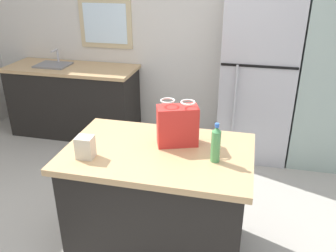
{
  "coord_description": "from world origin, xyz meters",
  "views": [
    {
      "loc": [
        0.81,
        -2.07,
        2.07
      ],
      "look_at": [
        0.24,
        0.33,
        0.93
      ],
      "focal_mm": 38.04,
      "sensor_mm": 36.0,
      "label": 1
    }
  ],
  "objects_px": {
    "refrigerator": "(257,78)",
    "tall_cabinet": "(325,69)",
    "small_box": "(85,147)",
    "bottle": "(216,144)",
    "kitchen_island": "(159,202)",
    "shopping_bag": "(177,125)"
  },
  "relations": [
    {
      "from": "refrigerator",
      "to": "tall_cabinet",
      "type": "bearing_deg",
      "value": 0.02
    },
    {
      "from": "tall_cabinet",
      "to": "small_box",
      "type": "xyz_separation_m",
      "value": [
        -1.77,
        -2.0,
        -0.1
      ]
    },
    {
      "from": "tall_cabinet",
      "to": "bottle",
      "type": "bearing_deg",
      "value": -116.65
    },
    {
      "from": "kitchen_island",
      "to": "shopping_bag",
      "type": "bearing_deg",
      "value": 48.16
    },
    {
      "from": "kitchen_island",
      "to": "bottle",
      "type": "bearing_deg",
      "value": -8.16
    },
    {
      "from": "tall_cabinet",
      "to": "kitchen_island",
      "type": "bearing_deg",
      "value": -126.52
    },
    {
      "from": "refrigerator",
      "to": "small_box",
      "type": "xyz_separation_m",
      "value": [
        -1.1,
        -2.0,
        0.05
      ]
    },
    {
      "from": "small_box",
      "to": "tall_cabinet",
      "type": "bearing_deg",
      "value": 48.47
    },
    {
      "from": "bottle",
      "to": "shopping_bag",
      "type": "bearing_deg",
      "value": 148.1
    },
    {
      "from": "small_box",
      "to": "bottle",
      "type": "distance_m",
      "value": 0.86
    },
    {
      "from": "kitchen_island",
      "to": "tall_cabinet",
      "type": "height_order",
      "value": "tall_cabinet"
    },
    {
      "from": "small_box",
      "to": "bottle",
      "type": "bearing_deg",
      "value": 9.96
    },
    {
      "from": "shopping_bag",
      "to": "bottle",
      "type": "height_order",
      "value": "shopping_bag"
    },
    {
      "from": "kitchen_island",
      "to": "refrigerator",
      "type": "relative_size",
      "value": 0.71
    },
    {
      "from": "kitchen_island",
      "to": "small_box",
      "type": "distance_m",
      "value": 0.71
    },
    {
      "from": "refrigerator",
      "to": "shopping_bag",
      "type": "relative_size",
      "value": 5.51
    },
    {
      "from": "tall_cabinet",
      "to": "shopping_bag",
      "type": "xyz_separation_m",
      "value": [
        -1.22,
        -1.67,
        -0.03
      ]
    },
    {
      "from": "tall_cabinet",
      "to": "small_box",
      "type": "relative_size",
      "value": 14.14
    },
    {
      "from": "refrigerator",
      "to": "kitchen_island",
      "type": "bearing_deg",
      "value": -110.03
    },
    {
      "from": "small_box",
      "to": "refrigerator",
      "type": "bearing_deg",
      "value": 61.27
    },
    {
      "from": "kitchen_island",
      "to": "shopping_bag",
      "type": "relative_size",
      "value": 3.94
    },
    {
      "from": "shopping_bag",
      "to": "bottle",
      "type": "bearing_deg",
      "value": -31.9
    }
  ]
}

